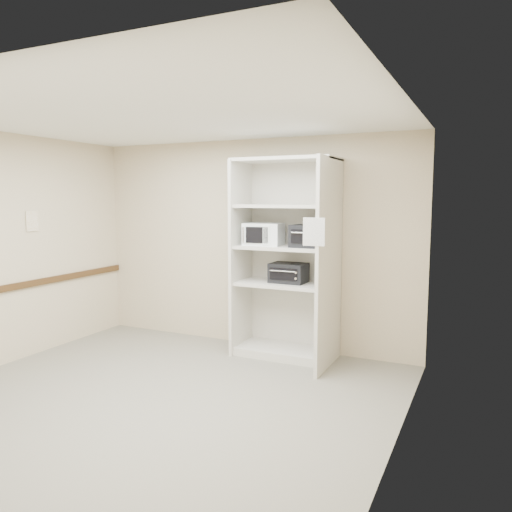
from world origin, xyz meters
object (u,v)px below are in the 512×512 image
at_px(microwave, 264,234).
at_px(toaster_oven_lower, 289,273).
at_px(toaster_oven_upper, 312,236).
at_px(shelving_unit, 289,266).

bearing_deg(microwave, toaster_oven_lower, 2.21).
bearing_deg(toaster_oven_upper, microwave, 178.78).
height_order(microwave, toaster_oven_upper, microwave).
relative_size(toaster_oven_upper, toaster_oven_lower, 1.07).
xyz_separation_m(shelving_unit, toaster_oven_lower, (-0.01, 0.02, -0.09)).
bearing_deg(shelving_unit, toaster_oven_upper, -7.37).
bearing_deg(shelving_unit, microwave, -175.67).
distance_m(shelving_unit, toaster_oven_lower, 0.10).
relative_size(microwave, toaster_oven_lower, 1.06).
height_order(microwave, toaster_oven_lower, microwave).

